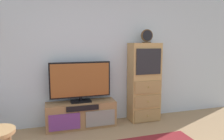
# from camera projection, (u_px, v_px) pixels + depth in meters

# --- Properties ---
(back_wall) EXTENTS (6.40, 0.12, 2.70)m
(back_wall) POSITION_uv_depth(u_px,v_px,m) (94.00, 51.00, 3.94)
(back_wall) COLOR silver
(back_wall) RESTS_ON ground_plane
(media_console) EXTENTS (1.24, 0.38, 0.46)m
(media_console) POSITION_uv_depth(u_px,v_px,m) (81.00, 115.00, 3.74)
(media_console) COLOR #997047
(media_console) RESTS_ON ground_plane
(television) EXTENTS (1.08, 0.22, 0.72)m
(television) POSITION_uv_depth(u_px,v_px,m) (80.00, 81.00, 3.69)
(television) COLOR black
(television) RESTS_ON media_console
(side_cabinet) EXTENTS (0.58, 0.38, 1.51)m
(side_cabinet) POSITION_uv_depth(u_px,v_px,m) (144.00, 82.00, 4.04)
(side_cabinet) COLOR tan
(side_cabinet) RESTS_ON ground_plane
(desk_clock) EXTENTS (0.23, 0.08, 0.25)m
(desk_clock) POSITION_uv_depth(u_px,v_px,m) (147.00, 36.00, 3.92)
(desk_clock) COLOR #4C3823
(desk_clock) RESTS_ON side_cabinet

